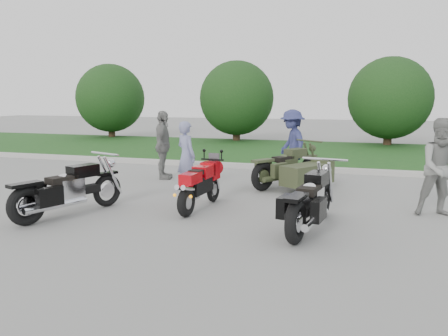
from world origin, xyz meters
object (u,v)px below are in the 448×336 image
(sportbike_red, at_px, (200,184))
(cruiser_right, at_px, (310,203))
(person_grey, at_px, (443,168))
(cruiser_sidecar, at_px, (297,172))
(person_back, at_px, (163,145))
(person_stripe, at_px, (186,156))
(person_denim, at_px, (292,144))
(cruiser_left, at_px, (65,192))

(sportbike_red, relative_size, cruiser_right, 0.78)
(person_grey, bearing_deg, cruiser_sidecar, 140.72)
(person_back, bearing_deg, person_stripe, -150.51)
(person_stripe, bearing_deg, person_denim, -98.69)
(person_stripe, distance_m, person_denim, 3.19)
(sportbike_red, distance_m, person_denim, 4.18)
(cruiser_right, relative_size, person_denim, 1.26)
(sportbike_red, bearing_deg, cruiser_sidecar, 61.81)
(sportbike_red, height_order, cruiser_right, cruiser_right)
(person_stripe, bearing_deg, cruiser_left, 100.87)
(sportbike_red, distance_m, person_grey, 4.58)
(cruiser_right, distance_m, cruiser_sidecar, 3.38)
(cruiser_right, height_order, person_denim, person_denim)
(cruiser_left, distance_m, cruiser_sidecar, 5.33)
(cruiser_left, height_order, person_stripe, person_stripe)
(sportbike_red, height_order, person_stripe, person_stripe)
(cruiser_right, xyz_separation_m, person_grey, (2.23, 1.67, 0.45))
(cruiser_left, distance_m, person_stripe, 3.17)
(sportbike_red, bearing_deg, person_stripe, 124.11)
(person_denim, bearing_deg, cruiser_right, -19.21)
(sportbike_red, height_order, person_grey, person_grey)
(cruiser_left, bearing_deg, sportbike_red, 48.99)
(person_stripe, bearing_deg, cruiser_right, 176.95)
(person_stripe, xyz_separation_m, person_grey, (5.43, -0.77, 0.09))
(sportbike_red, distance_m, person_back, 3.58)
(sportbike_red, bearing_deg, cruiser_right, -15.48)
(person_stripe, bearing_deg, sportbike_red, 154.40)
(person_stripe, xyz_separation_m, person_denim, (2.17, 2.33, 0.12))
(cruiser_left, distance_m, person_denim, 6.26)
(sportbike_red, height_order, cruiser_left, cruiser_left)
(cruiser_left, relative_size, person_back, 1.24)
(cruiser_right, bearing_deg, cruiser_sidecar, 110.78)
(cruiser_right, bearing_deg, person_stripe, 152.03)
(sportbike_red, xyz_separation_m, person_grey, (4.47, 0.88, 0.40))
(cruiser_right, height_order, person_stripe, person_stripe)
(cruiser_left, relative_size, person_stripe, 1.39)
(cruiser_sidecar, xyz_separation_m, person_back, (-3.71, 0.33, 0.50))
(person_grey, bearing_deg, person_back, 153.58)
(cruiser_sidecar, height_order, person_grey, person_grey)
(cruiser_sidecar, xyz_separation_m, person_stripe, (-2.54, -0.86, 0.40))
(cruiser_sidecar, height_order, person_stripe, person_stripe)
(cruiser_right, xyz_separation_m, person_back, (-4.38, 3.64, 0.46))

